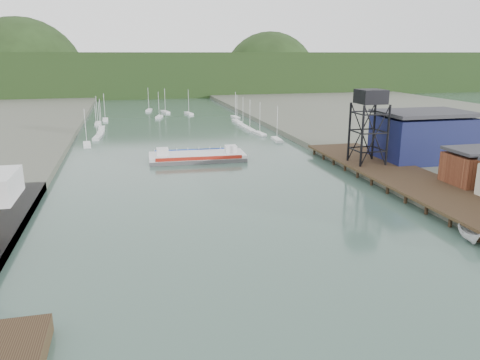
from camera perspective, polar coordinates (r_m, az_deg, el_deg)
name	(u,v)px	position (r m, az deg, el deg)	size (l,w,h in m)	color
ground	(324,350)	(45.16, 10.26, -19.68)	(600.00, 600.00, 0.00)	#2E4842
east_pier	(407,178)	(97.67, 19.73, 0.24)	(14.00, 70.00, 2.45)	black
lift_tower	(371,101)	(105.25, 15.63, 9.23)	(6.50, 6.50, 16.00)	black
blue_shed	(423,136)	(115.96, 21.37, 4.96)	(20.50, 14.50, 11.30)	black
marina_sailboats	(172,124)	(174.63, -8.24, 6.75)	(57.71, 92.65, 0.90)	silver
distant_hills	(143,76)	(335.49, -11.80, 12.33)	(500.00, 120.00, 80.00)	black
chain_ferry	(197,156)	(115.95, -5.23, 2.88)	(23.75, 10.39, 3.37)	#49494B
motorboat	(469,234)	(73.45, 26.17, -5.97)	(2.08, 5.54, 2.14)	silver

